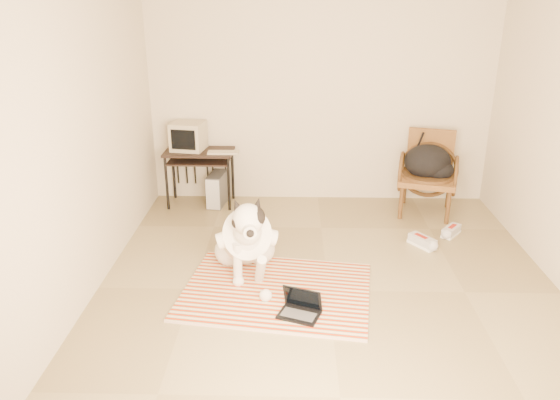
{
  "coord_description": "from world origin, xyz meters",
  "views": [
    {
      "loc": [
        -0.32,
        -4.11,
        2.44
      ],
      "look_at": [
        -0.42,
        0.25,
        0.74
      ],
      "focal_mm": 35.0,
      "sensor_mm": 36.0,
      "label": 1
    }
  ],
  "objects_px": {
    "computer_desk": "(199,159)",
    "crt_monitor": "(188,136)",
    "rattan_chair": "(428,173)",
    "pc_tower": "(217,189)",
    "backpack": "(430,163)",
    "laptop": "(300,308)",
    "dog": "(246,239)"
  },
  "relations": [
    {
      "from": "crt_monitor",
      "to": "rattan_chair",
      "type": "height_order",
      "value": "crt_monitor"
    },
    {
      "from": "dog",
      "to": "backpack",
      "type": "bearing_deg",
      "value": 37.2
    },
    {
      "from": "laptop",
      "to": "computer_desk",
      "type": "relative_size",
      "value": 0.47
    },
    {
      "from": "computer_desk",
      "to": "pc_tower",
      "type": "xyz_separation_m",
      "value": [
        0.2,
        -0.0,
        -0.38
      ]
    },
    {
      "from": "computer_desk",
      "to": "pc_tower",
      "type": "relative_size",
      "value": 1.87
    },
    {
      "from": "dog",
      "to": "pc_tower",
      "type": "xyz_separation_m",
      "value": [
        -0.49,
        1.69,
        -0.15
      ]
    },
    {
      "from": "dog",
      "to": "backpack",
      "type": "relative_size",
      "value": 2.09
    },
    {
      "from": "computer_desk",
      "to": "crt_monitor",
      "type": "bearing_deg",
      "value": 152.64
    },
    {
      "from": "laptop",
      "to": "computer_desk",
      "type": "bearing_deg",
      "value": 116.12
    },
    {
      "from": "computer_desk",
      "to": "backpack",
      "type": "xyz_separation_m",
      "value": [
        2.63,
        -0.21,
        0.04
      ]
    },
    {
      "from": "laptop",
      "to": "crt_monitor",
      "type": "relative_size",
      "value": 0.9
    },
    {
      "from": "dog",
      "to": "crt_monitor",
      "type": "height_order",
      "value": "crt_monitor"
    },
    {
      "from": "dog",
      "to": "rattan_chair",
      "type": "xyz_separation_m",
      "value": [
        1.95,
        1.53,
        0.13
      ]
    },
    {
      "from": "laptop",
      "to": "dog",
      "type": "bearing_deg",
      "value": 124.83
    },
    {
      "from": "pc_tower",
      "to": "backpack",
      "type": "xyz_separation_m",
      "value": [
        2.43,
        -0.21,
        0.41
      ]
    },
    {
      "from": "dog",
      "to": "backpack",
      "type": "height_order",
      "value": "dog"
    },
    {
      "from": "computer_desk",
      "to": "crt_monitor",
      "type": "distance_m",
      "value": 0.29
    },
    {
      "from": "laptop",
      "to": "computer_desk",
      "type": "height_order",
      "value": "computer_desk"
    },
    {
      "from": "pc_tower",
      "to": "rattan_chair",
      "type": "distance_m",
      "value": 2.46
    },
    {
      "from": "laptop",
      "to": "pc_tower",
      "type": "relative_size",
      "value": 0.87
    },
    {
      "from": "computer_desk",
      "to": "rattan_chair",
      "type": "bearing_deg",
      "value": -3.42
    },
    {
      "from": "dog",
      "to": "laptop",
      "type": "distance_m",
      "value": 0.88
    },
    {
      "from": "computer_desk",
      "to": "backpack",
      "type": "distance_m",
      "value": 2.64
    },
    {
      "from": "computer_desk",
      "to": "rattan_chair",
      "type": "relative_size",
      "value": 0.86
    },
    {
      "from": "pc_tower",
      "to": "backpack",
      "type": "height_order",
      "value": "backpack"
    },
    {
      "from": "crt_monitor",
      "to": "backpack",
      "type": "relative_size",
      "value": 0.76
    },
    {
      "from": "dog",
      "to": "computer_desk",
      "type": "bearing_deg",
      "value": 112.1
    },
    {
      "from": "pc_tower",
      "to": "crt_monitor",
      "type": "bearing_deg",
      "value": 168.62
    },
    {
      "from": "computer_desk",
      "to": "laptop",
      "type": "bearing_deg",
      "value": -63.88
    },
    {
      "from": "crt_monitor",
      "to": "rattan_chair",
      "type": "bearing_deg",
      "value": -4.59
    },
    {
      "from": "laptop",
      "to": "backpack",
      "type": "bearing_deg",
      "value": 55.99
    },
    {
      "from": "dog",
      "to": "crt_monitor",
      "type": "xyz_separation_m",
      "value": [
        -0.81,
        1.75,
        0.49
      ]
    }
  ]
}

